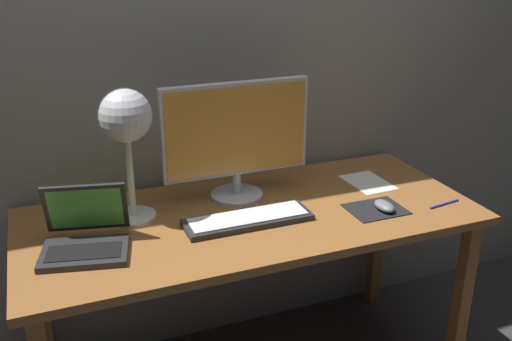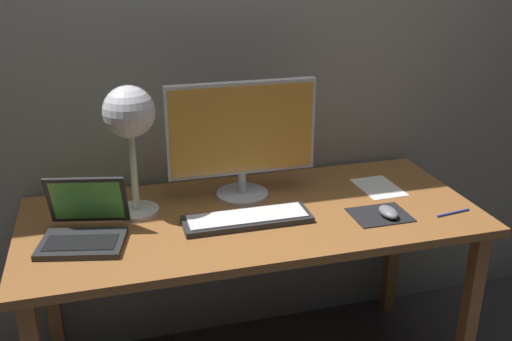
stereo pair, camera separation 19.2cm
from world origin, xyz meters
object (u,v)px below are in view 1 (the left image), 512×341
keyboard_main (248,219)px  laptop (85,231)px  desk_lamp (126,124)px  pen (445,204)px  monitor (235,136)px  mouse (384,206)px

keyboard_main → laptop: (-0.53, 0.03, 0.04)m
desk_lamp → pen: (1.07, -0.30, -0.34)m
laptop → desk_lamp: (0.17, 0.14, 0.29)m
desk_lamp → monitor: bearing=5.8°
mouse → monitor: bearing=145.7°
keyboard_main → mouse: mouse is taller
monitor → desk_lamp: bearing=-174.2°
mouse → desk_lamp: bearing=162.3°
mouse → pen: size_ratio=0.69×
laptop → desk_lamp: desk_lamp is taller
monitor → keyboard_main: bearing=-98.9°
desk_lamp → mouse: desk_lamp is taller
laptop → pen: size_ratio=2.18×
desk_lamp → mouse: size_ratio=4.78×
keyboard_main → pen: keyboard_main is taller
keyboard_main → mouse: (0.48, -0.09, 0.01)m
keyboard_main → mouse: bearing=-11.1°
pen → laptop: bearing=172.7°
laptop → monitor: bearing=18.1°
mouse → pen: 0.24m
monitor → pen: monitor is taller
keyboard_main → mouse: 0.49m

